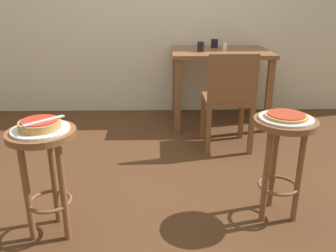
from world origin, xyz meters
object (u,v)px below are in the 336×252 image
Objects in this scene: cup_near_edge at (201,47)px; pizza_middle at (286,116)px; pizza_server_knife at (44,121)px; serving_plate_middle at (286,118)px; pizza_foreground at (40,124)px; stool_middle at (283,147)px; stool_foreground at (45,160)px; cup_far_edge at (214,43)px; dining_table at (220,62)px; serving_plate_foreground at (41,129)px; wooden_chair at (229,97)px; condiment_shaker at (225,47)px.

pizza_middle is at bearing -79.55° from cup_near_edge.
serving_plate_middle is at bearing -36.78° from pizza_server_knife.
pizza_foreground is at bearing 102.02° from pizza_server_knife.
pizza_foreground reaches higher than stool_middle.
pizza_foreground is at bearing -173.52° from pizza_middle.
pizza_middle is 1.30m from pizza_server_knife.
stool_foreground is 6.47× the size of cup_near_edge.
serving_plate_middle is 3.34× the size of cup_far_edge.
cup_far_edge is at bearing 100.75° from dining_table.
pizza_foreground is 0.71× the size of serving_plate_middle.
cup_near_edge is at bearing 100.45° from serving_plate_middle.
serving_plate_foreground reaches higher than stool_foreground.
serving_plate_middle reaches higher than stool_middle.
dining_table is 0.26m from cup_far_edge.
dining_table is (1.22, 1.89, 0.00)m from serving_plate_foreground.
serving_plate_middle is (1.32, 0.15, 0.17)m from stool_foreground.
cup_near_edge is 1.07× the size of cup_far_edge.
wooden_chair is at bearing -89.46° from cup_far_edge.
pizza_middle is 3.03× the size of condiment_shaker.
cup_far_edge reaches higher than stool_foreground.
pizza_server_knife is (-1.29, -0.17, 0.23)m from stool_middle.
wooden_chair reaches higher than stool_foreground.
serving_plate_foreground is 0.07m from pizza_server_knife.
pizza_middle is (1.32, 0.15, -0.01)m from pizza_foreground.
serving_plate_middle is 1.28× the size of pizza_middle.
condiment_shaker is at bearing 91.90° from stool_middle.
cup_near_edge is 1.25× the size of condiment_shaker.
cup_near_edge is 0.32m from cup_far_edge.
cup_near_edge is (-0.31, 1.66, 0.35)m from stool_middle.
pizza_middle is (0.00, 0.00, 0.02)m from serving_plate_middle.
pizza_middle reaches higher than stool_middle.
pizza_foreground is 2.25m from dining_table.
condiment_shaker is at bearing 14.06° from cup_near_edge.
pizza_foreground is at bearing -119.12° from cup_near_edge.
wooden_chair is at bearing 1.50° from pizza_server_knife.
stool_middle is 8.09× the size of condiment_shaker.
stool_middle is at bearing -83.01° from wooden_chair.
stool_foreground is 1.32m from stool_middle.
serving_plate_foreground is at bearing -173.52° from stool_middle.
pizza_middle is at bearing -83.01° from wooden_chair.
stool_foreground is 1.00× the size of stool_middle.
condiment_shaker is at bearing 84.45° from wooden_chair.
stool_foreground is 2.26m from dining_table.
condiment_shaker is (-0.06, 1.73, 0.34)m from stool_middle.
pizza_middle is at bearing 0.00° from stool_middle.
stool_foreground is 1.34m from serving_plate_middle.
serving_plate_foreground is (-0.00, 0.00, 0.17)m from stool_foreground.
stool_middle is at bearing 0.00° from pizza_middle.
serving_plate_foreground is 3.82× the size of condiment_shaker.
dining_table is 0.28m from cup_near_edge.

